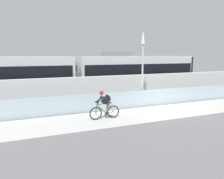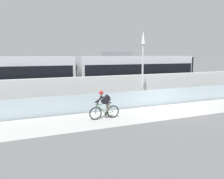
# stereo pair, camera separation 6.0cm
# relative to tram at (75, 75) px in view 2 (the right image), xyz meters

# --- Properties ---
(ground_plane) EXTENTS (200.00, 200.00, 0.00)m
(ground_plane) POSITION_rel_tram_xyz_m (4.77, -6.85, -1.89)
(ground_plane) COLOR slate
(bike_path_deck) EXTENTS (32.00, 3.20, 0.01)m
(bike_path_deck) POSITION_rel_tram_xyz_m (4.77, -6.85, -1.89)
(bike_path_deck) COLOR beige
(bike_path_deck) RESTS_ON ground
(glass_parapet) EXTENTS (32.00, 0.05, 1.13)m
(glass_parapet) POSITION_rel_tram_xyz_m (4.77, -5.00, -1.33)
(glass_parapet) COLOR silver
(glass_parapet) RESTS_ON ground
(concrete_barrier_wall) EXTENTS (32.00, 0.36, 2.05)m
(concrete_barrier_wall) POSITION_rel_tram_xyz_m (4.77, -3.20, -0.87)
(concrete_barrier_wall) COLOR silver
(concrete_barrier_wall) RESTS_ON ground
(tram_rail_near) EXTENTS (32.00, 0.08, 0.01)m
(tram_rail_near) POSITION_rel_tram_xyz_m (4.77, -0.72, -1.89)
(tram_rail_near) COLOR #595654
(tram_rail_near) RESTS_ON ground
(tram_rail_far) EXTENTS (32.00, 0.08, 0.01)m
(tram_rail_far) POSITION_rel_tram_xyz_m (4.77, 0.72, -1.89)
(tram_rail_far) COLOR #595654
(tram_rail_far) RESTS_ON ground
(tram) EXTENTS (22.56, 2.54, 3.81)m
(tram) POSITION_rel_tram_xyz_m (0.00, 0.00, 0.00)
(tram) COLOR silver
(tram) RESTS_ON ground
(cyclist_on_bike) EXTENTS (1.77, 0.58, 1.61)m
(cyclist_on_bike) POSITION_rel_tram_xyz_m (-0.02, -6.85, -1.11)
(cyclist_on_bike) COLOR black
(cyclist_on_bike) RESTS_ON ground
(lamp_post_antenna) EXTENTS (0.28, 0.28, 5.20)m
(lamp_post_antenna) POSITION_rel_tram_xyz_m (3.65, -4.70, 1.40)
(lamp_post_antenna) COLOR gray
(lamp_post_antenna) RESTS_ON ground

